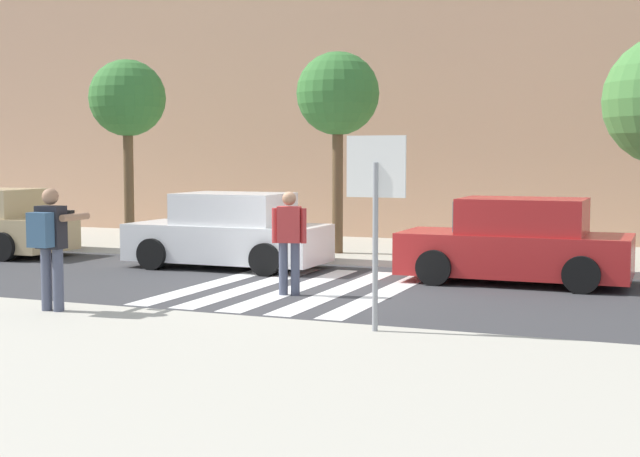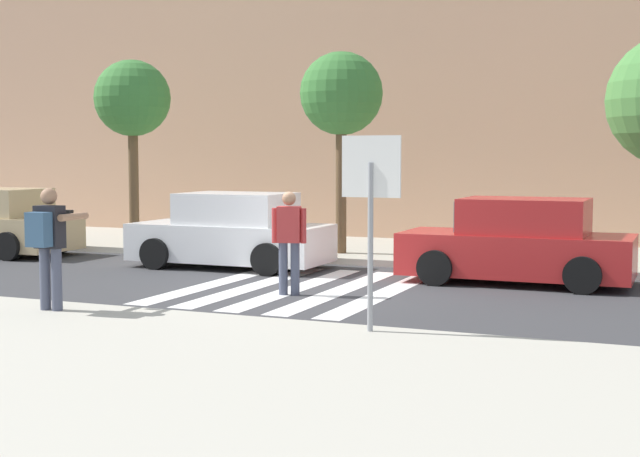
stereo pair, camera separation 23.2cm
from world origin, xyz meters
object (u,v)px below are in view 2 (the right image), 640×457
parked_car_white (232,233)px  street_tree_west (132,100)px  pedestrian_crossing (289,237)px  street_tree_center (341,96)px  photographer_with_backpack (49,238)px  parked_car_red (518,244)px  stop_sign (371,189)px

parked_car_white → street_tree_west: bearing=152.3°
pedestrian_crossing → street_tree_center: size_ratio=0.39×
street_tree_center → pedestrian_crossing: bearing=-78.1°
photographer_with_backpack → street_tree_west: street_tree_west is taller
photographer_with_backpack → street_tree_center: street_tree_center is taller
photographer_with_backpack → parked_car_red: photographer_with_backpack is taller
parked_car_white → street_tree_center: 3.99m
photographer_with_backpack → parked_car_white: 6.23m
parked_car_red → street_tree_west: 10.25m
parked_car_red → street_tree_center: bearing=152.4°
photographer_with_backpack → street_tree_west: 9.51m
stop_sign → street_tree_west: bearing=138.6°
stop_sign → parked_car_white: bearing=131.2°
parked_car_white → street_tree_center: bearing=56.1°
street_tree_center → photographer_with_backpack: bearing=-97.3°
photographer_with_backpack → street_tree_west: size_ratio=0.39×
parked_car_white → parked_car_red: same height
street_tree_center → street_tree_west: bearing=-176.8°
stop_sign → street_tree_center: 9.03m
street_tree_west → parked_car_white: bearing=-27.7°
parked_car_red → street_tree_west: street_tree_west is taller
parked_car_white → street_tree_west: street_tree_west is taller
street_tree_west → stop_sign: bearing=-41.4°
street_tree_west → photographer_with_backpack: bearing=-62.8°
parked_car_white → parked_car_red: bearing=-0.0°
stop_sign → parked_car_red: (0.76, 5.84, -1.18)m
street_tree_center → parked_car_white: bearing=-123.9°
pedestrian_crossing → parked_car_white: pedestrian_crossing is taller
photographer_with_backpack → parked_car_red: bearing=48.8°
pedestrian_crossing → street_tree_west: size_ratio=0.39×
parked_car_red → stop_sign: bearing=-97.4°
stop_sign → street_tree_center: street_tree_center is taller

